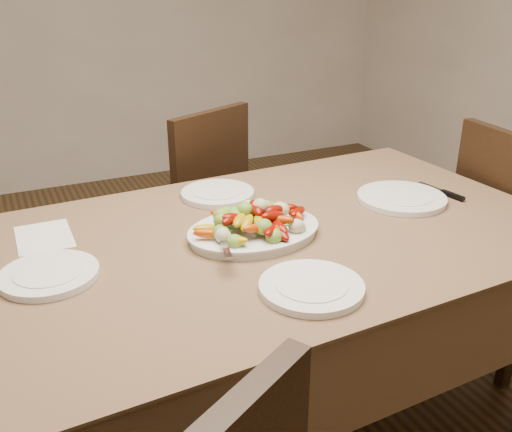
{
  "coord_description": "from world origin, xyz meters",
  "views": [
    {
      "loc": [
        -0.52,
        -1.17,
        1.46
      ],
      "look_at": [
        0.12,
        0.17,
        0.82
      ],
      "focal_mm": 40.0,
      "sensor_mm": 36.0,
      "label": 1
    }
  ],
  "objects": [
    {
      "name": "dining_table",
      "position": [
        0.12,
        0.17,
        0.38
      ],
      "size": [
        1.88,
        1.11,
        0.76
      ],
      "primitive_type": "cube",
      "rotation": [
        0.0,
        0.0,
        0.04
      ],
      "color": "brown",
      "rests_on": "ground"
    },
    {
      "name": "chair_far",
      "position": [
        0.2,
        1.1,
        0.47
      ],
      "size": [
        0.56,
        0.56,
        0.95
      ],
      "primitive_type": null,
      "rotation": [
        0.0,
        0.0,
        3.57
      ],
      "color": "black",
      "rests_on": "ground"
    },
    {
      "name": "serving_platter",
      "position": [
        0.11,
        0.17,
        0.77
      ],
      "size": [
        0.39,
        0.3,
        0.02
      ],
      "primitive_type": "ellipsoid",
      "rotation": [
        0.0,
        0.0,
        0.04
      ],
      "color": "white",
      "rests_on": "dining_table"
    },
    {
      "name": "roasted_vegetables",
      "position": [
        0.11,
        0.17,
        0.83
      ],
      "size": [
        0.32,
        0.22,
        0.09
      ],
      "primitive_type": null,
      "rotation": [
        0.0,
        0.0,
        0.04
      ],
      "color": "#6F0A02",
      "rests_on": "serving_platter"
    },
    {
      "name": "serving_spoon",
      "position": [
        0.05,
        0.13,
        0.81
      ],
      "size": [
        0.29,
        0.13,
        0.03
      ],
      "primitive_type": null,
      "rotation": [
        0.0,
        0.0,
        -0.26
      ],
      "color": "#9EA0A8",
      "rests_on": "serving_platter"
    },
    {
      "name": "plate_left",
      "position": [
        -0.45,
        0.17,
        0.77
      ],
      "size": [
        0.24,
        0.24,
        0.02
      ],
      "primitive_type": "cylinder",
      "color": "white",
      "rests_on": "dining_table"
    },
    {
      "name": "plate_right",
      "position": [
        0.67,
        0.21,
        0.77
      ],
      "size": [
        0.29,
        0.29,
        0.02
      ],
      "primitive_type": "cylinder",
      "color": "white",
      "rests_on": "dining_table"
    },
    {
      "name": "plate_far",
      "position": [
        0.14,
        0.51,
        0.77
      ],
      "size": [
        0.25,
        0.25,
        0.02
      ],
      "primitive_type": "cylinder",
      "color": "white",
      "rests_on": "dining_table"
    },
    {
      "name": "plate_near",
      "position": [
        0.11,
        -0.16,
        0.77
      ],
      "size": [
        0.25,
        0.25,
        0.02
      ],
      "primitive_type": "cylinder",
      "color": "white",
      "rests_on": "dining_table"
    },
    {
      "name": "menu_card",
      "position": [
        -0.43,
        0.42,
        0.76
      ],
      "size": [
        0.15,
        0.21,
        0.0
      ],
      "primitive_type": "cube",
      "rotation": [
        0.0,
        0.0,
        -0.01
      ],
      "color": "silver",
      "rests_on": "dining_table"
    },
    {
      "name": "table_knife",
      "position": [
        0.84,
        0.2,
        0.76
      ],
      "size": [
        0.04,
        0.2,
        0.01
      ],
      "primitive_type": null,
      "rotation": [
        0.0,
        0.0,
        0.14
      ],
      "color": "#9EA0A8",
      "rests_on": "dining_table"
    }
  ]
}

